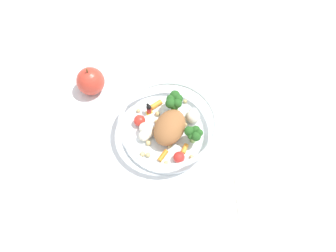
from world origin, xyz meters
name	(u,v)px	position (x,y,z in m)	size (l,w,h in m)	color
ground_plane	(172,139)	(0.00, 0.00, 0.00)	(2.40, 2.40, 0.00)	white
food_container	(169,125)	(-0.01, 0.02, 0.03)	(0.22, 0.22, 0.07)	white
loose_apple	(91,81)	(-0.22, 0.10, 0.03)	(0.07, 0.07, 0.08)	#BC3828
folded_napkin	(263,190)	(0.21, -0.08, 0.00)	(0.12, 0.14, 0.01)	silver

